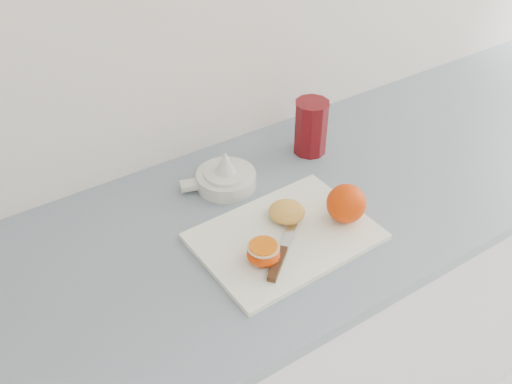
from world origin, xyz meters
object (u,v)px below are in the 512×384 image
at_px(cutting_board, 285,236).
at_px(half_orange, 263,253).
at_px(citrus_juicer, 225,177).
at_px(red_tumbler, 311,129).
at_px(counter, 292,326).

height_order(cutting_board, half_orange, half_orange).
bearing_deg(citrus_juicer, red_tumbler, 1.85).
bearing_deg(cutting_board, citrus_juicer, 92.73).
distance_m(cutting_board, red_tumbler, 0.34).
bearing_deg(half_orange, cutting_board, 25.46).
distance_m(citrus_juicer, red_tumbler, 0.25).
bearing_deg(red_tumbler, citrus_juicer, -178.15).
bearing_deg(counter, cutting_board, -140.01).
height_order(cutting_board, red_tumbler, red_tumbler).
relative_size(half_orange, citrus_juicer, 0.38).
bearing_deg(cutting_board, red_tumbler, 43.87).
xyz_separation_m(citrus_juicer, red_tumbler, (0.25, 0.01, 0.04)).
relative_size(cutting_board, red_tumbler, 2.58).
relative_size(cutting_board, citrus_juicer, 2.06).
height_order(counter, citrus_juicer, citrus_juicer).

